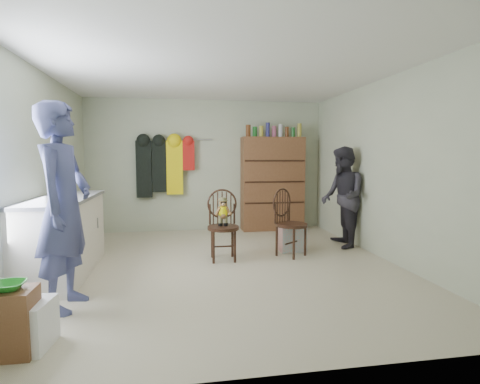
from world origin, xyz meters
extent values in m
plane|color=beige|center=(0.00, 0.00, 0.00)|extent=(5.00, 5.00, 0.00)
plane|color=#BAC0A1|center=(0.00, 2.50, 1.25)|extent=(4.50, 0.00, 4.50)
plane|color=#BAC0A1|center=(-2.25, 0.00, 1.25)|extent=(0.00, 5.00, 5.00)
plane|color=#BAC0A1|center=(2.25, 0.00, 1.25)|extent=(0.00, 5.00, 5.00)
plane|color=white|center=(0.00, 0.00, 2.50)|extent=(5.00, 5.00, 0.00)
cube|color=silver|center=(-1.95, 0.00, 0.45)|extent=(0.60, 1.80, 0.90)
cube|color=slate|center=(-1.95, 0.00, 0.92)|extent=(0.64, 1.86, 0.04)
cylinder|color=#99999E|center=(-1.64, -0.45, 0.54)|extent=(0.02, 0.02, 0.14)
cylinder|color=#99999E|center=(-1.64, 0.45, 0.54)|extent=(0.02, 0.02, 0.14)
cube|color=brown|center=(-1.79, -1.92, 0.24)|extent=(0.34, 0.29, 0.48)
imported|color=#229327|center=(-1.79, -1.92, 0.51)|extent=(0.23, 0.23, 0.06)
cube|color=white|center=(-1.73, -1.84, 0.18)|extent=(0.41, 0.39, 0.35)
cylinder|color=#361E13|center=(0.03, 0.28, 0.45)|extent=(0.45, 0.45, 0.04)
cylinder|color=#361E13|center=(-0.12, 0.14, 0.22)|extent=(0.03, 0.03, 0.43)
cylinder|color=#361E13|center=(0.17, 0.13, 0.22)|extent=(0.03, 0.03, 0.43)
cylinder|color=#361E13|center=(-0.11, 0.44, 0.22)|extent=(0.03, 0.03, 0.43)
cylinder|color=#361E13|center=(0.18, 0.43, 0.22)|extent=(0.03, 0.03, 0.43)
torus|color=#361E13|center=(0.04, 0.45, 0.76)|extent=(0.42, 0.04, 0.42)
cylinder|color=#361E13|center=(-0.14, 0.45, 0.62)|extent=(0.03, 0.03, 0.29)
cylinder|color=#361E13|center=(0.21, 0.44, 0.62)|extent=(0.03, 0.03, 0.29)
cylinder|color=#F3E909|center=(0.03, 0.30, 0.68)|extent=(0.12, 0.12, 0.12)
cylinder|color=#475128|center=(0.03, 0.30, 0.57)|extent=(0.07, 0.07, 0.18)
sphere|color=#9E7042|center=(0.03, 0.30, 0.79)|extent=(0.11, 0.11, 0.11)
cylinder|color=#475128|center=(0.03, 0.30, 0.85)|extent=(0.10, 0.10, 0.04)
cube|color=black|center=(0.03, 0.25, 0.80)|extent=(0.08, 0.01, 0.02)
cylinder|color=#361E13|center=(1.02, 0.34, 0.45)|extent=(0.60, 0.60, 0.04)
cylinder|color=#361E13|center=(1.00, 0.14, 0.22)|extent=(0.03, 0.03, 0.43)
cylinder|color=#361E13|center=(1.22, 0.31, 0.22)|extent=(0.03, 0.03, 0.43)
cylinder|color=#361E13|center=(0.81, 0.37, 0.22)|extent=(0.03, 0.03, 0.43)
cylinder|color=#361E13|center=(1.04, 0.55, 0.22)|extent=(0.03, 0.03, 0.43)
torus|color=#361E13|center=(0.92, 0.48, 0.76)|extent=(0.35, 0.28, 0.42)
cylinder|color=#361E13|center=(0.79, 0.36, 0.62)|extent=(0.03, 0.03, 0.29)
cylinder|color=#361E13|center=(1.06, 0.57, 0.62)|extent=(0.03, 0.03, 0.29)
cube|color=#E57E72|center=(1.12, 0.62, 0.20)|extent=(0.40, 0.31, 0.41)
imported|color=#424779|center=(-1.63, -1.08, 0.96)|extent=(0.56, 0.76, 1.93)
imported|color=#2D2B33|center=(1.98, 0.74, 0.79)|extent=(0.71, 0.86, 1.59)
cube|color=brown|center=(1.25, 2.30, 0.90)|extent=(1.20, 0.38, 1.80)
cube|color=#361E13|center=(1.25, 2.11, 0.55)|extent=(1.16, 0.02, 0.03)
cube|color=#361E13|center=(1.25, 2.11, 0.95)|extent=(1.16, 0.02, 0.03)
cube|color=#361E13|center=(1.25, 2.11, 1.35)|extent=(1.16, 0.02, 0.03)
cylinder|color=#592D14|center=(0.75, 2.20, 1.91)|extent=(0.09, 0.09, 0.22)
cylinder|color=#19591E|center=(0.88, 2.20, 1.89)|extent=(0.09, 0.09, 0.18)
cylinder|color=#A59933|center=(1.00, 2.20, 1.90)|extent=(0.08, 0.08, 0.20)
cylinder|color=navy|center=(1.12, 2.20, 1.93)|extent=(0.07, 0.07, 0.27)
cylinder|color=#8C3F59|center=(1.25, 2.20, 1.90)|extent=(0.08, 0.08, 0.20)
cylinder|color=#B2B2B7|center=(1.38, 2.20, 1.92)|extent=(0.08, 0.08, 0.23)
cylinder|color=#592D14|center=(1.50, 2.20, 1.90)|extent=(0.07, 0.07, 0.19)
cylinder|color=#19591E|center=(1.62, 2.20, 1.89)|extent=(0.07, 0.07, 0.18)
cylinder|color=#A59933|center=(1.75, 2.20, 1.93)|extent=(0.08, 0.08, 0.26)
cylinder|color=#99999E|center=(-0.40, 2.44, 1.75)|extent=(1.00, 0.02, 0.02)
cube|color=black|center=(-1.18, 2.38, 1.19)|extent=(0.28, 0.10, 1.05)
cube|color=black|center=(-0.90, 2.38, 1.25)|extent=(0.26, 0.10, 0.95)
cube|color=yellow|center=(-0.62, 2.38, 1.22)|extent=(0.30, 0.10, 1.00)
cube|color=red|center=(-0.36, 2.38, 1.44)|extent=(0.22, 0.10, 0.55)
camera|label=1|loc=(-0.60, -4.74, 1.42)|focal=28.00mm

